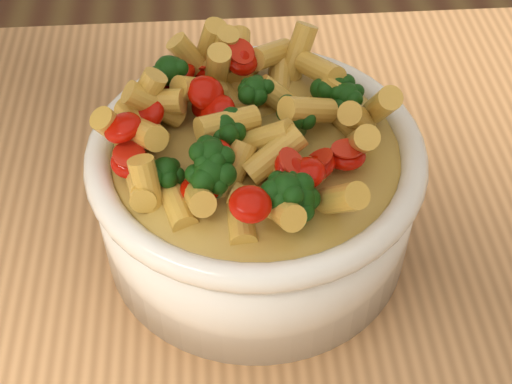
{
  "coord_description": "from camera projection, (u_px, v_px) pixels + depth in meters",
  "views": [
    {
      "loc": [
        0.03,
        -0.32,
        1.37
      ],
      "look_at": [
        0.06,
        0.07,
        0.95
      ],
      "focal_mm": 50.0,
      "sensor_mm": 36.0,
      "label": 1
    }
  ],
  "objects": [
    {
      "name": "pasta_salad",
      "position": [
        256.0,
        126.0,
        0.52
      ],
      "size": [
        0.2,
        0.2,
        0.05
      ],
      "color": "#F1B24C",
      "rests_on": "serving_bowl"
    },
    {
      "name": "serving_bowl",
      "position": [
        256.0,
        191.0,
        0.56
      ],
      "size": [
        0.26,
        0.26,
        0.11
      ],
      "color": "white",
      "rests_on": "table"
    },
    {
      "name": "table",
      "position": [
        195.0,
        373.0,
        0.63
      ],
      "size": [
        1.2,
        0.8,
        0.9
      ],
      "color": "tan",
      "rests_on": "ground"
    }
  ]
}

